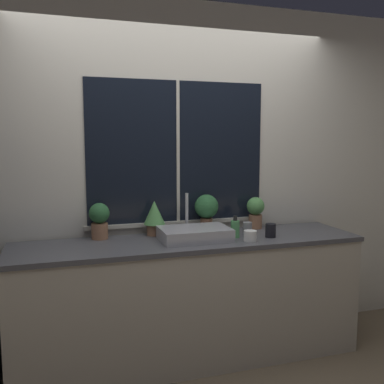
# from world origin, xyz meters

# --- Properties ---
(ground_plane) EXTENTS (14.00, 14.00, 0.00)m
(ground_plane) POSITION_xyz_m (0.00, 0.00, 0.00)
(ground_plane) COLOR brown
(wall_back) EXTENTS (8.00, 0.09, 2.70)m
(wall_back) POSITION_xyz_m (0.00, 0.66, 1.35)
(wall_back) COLOR silver
(wall_back) RESTS_ON ground_plane
(wall_right) EXTENTS (0.06, 7.00, 2.70)m
(wall_right) POSITION_xyz_m (2.34, 1.50, 1.35)
(wall_right) COLOR silver
(wall_right) RESTS_ON ground_plane
(counter) EXTENTS (2.55, 0.61, 0.91)m
(counter) POSITION_xyz_m (0.00, 0.29, 0.46)
(counter) COLOR beige
(counter) RESTS_ON ground_plane
(sink) EXTENTS (0.50, 0.39, 0.32)m
(sink) POSITION_xyz_m (0.03, 0.28, 0.96)
(sink) COLOR #ADADB2
(sink) RESTS_ON counter
(potted_plant_far_left) EXTENTS (0.15, 0.15, 0.27)m
(potted_plant_far_left) POSITION_xyz_m (-0.63, 0.52, 1.06)
(potted_plant_far_left) COLOR #9E6B4C
(potted_plant_far_left) RESTS_ON counter
(potted_plant_center_left) EXTENTS (0.16, 0.16, 0.27)m
(potted_plant_center_left) POSITION_xyz_m (-0.22, 0.52, 1.06)
(potted_plant_center_left) COLOR #9E6B4C
(potted_plant_center_left) RESTS_ON counter
(potted_plant_center_right) EXTENTS (0.19, 0.19, 0.30)m
(potted_plant_center_right) POSITION_xyz_m (0.20, 0.52, 1.09)
(potted_plant_center_right) COLOR #9E6B4C
(potted_plant_center_right) RESTS_ON counter
(potted_plant_far_right) EXTENTS (0.14, 0.14, 0.26)m
(potted_plant_far_right) POSITION_xyz_m (0.63, 0.52, 1.06)
(potted_plant_far_right) COLOR #9E6B4C
(potted_plant_far_right) RESTS_ON counter
(soap_bottle) EXTENTS (0.06, 0.06, 0.16)m
(soap_bottle) POSITION_xyz_m (0.34, 0.26, 0.98)
(soap_bottle) COLOR #519E5B
(soap_bottle) RESTS_ON counter
(mug_black) EXTENTS (0.08, 0.08, 0.10)m
(mug_black) POSITION_xyz_m (0.60, 0.19, 0.96)
(mug_black) COLOR black
(mug_black) RESTS_ON counter
(mug_grey) EXTENTS (0.07, 0.07, 0.09)m
(mug_grey) POSITION_xyz_m (0.48, 0.34, 0.96)
(mug_grey) COLOR gray
(mug_grey) RESTS_ON counter
(mug_white) EXTENTS (0.09, 0.09, 0.08)m
(mug_white) POSITION_xyz_m (0.40, 0.12, 0.95)
(mug_white) COLOR white
(mug_white) RESTS_ON counter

